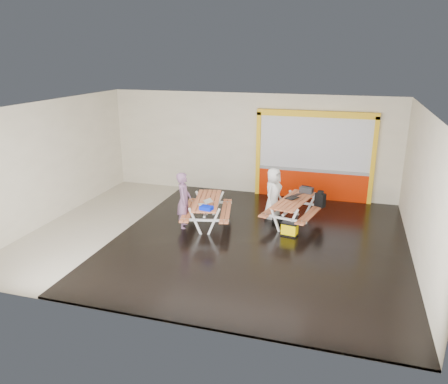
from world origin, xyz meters
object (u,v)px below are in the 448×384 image
(picnic_table_right, at_px, (293,206))
(toolbox, at_px, (306,190))
(person_left, at_px, (184,201))
(person_right, at_px, (273,193))
(blue_pouch, at_px, (206,208))
(laptop_left, at_px, (205,204))
(backpack, at_px, (320,199))
(laptop_right, at_px, (294,197))
(fluke_bag, at_px, (290,229))
(picnic_table_left, at_px, (207,206))
(dark_case, at_px, (279,219))

(picnic_table_right, relative_size, toolbox, 5.16)
(person_left, bearing_deg, picnic_table_right, -84.27)
(person_right, bearing_deg, blue_pouch, 154.43)
(blue_pouch, bearing_deg, laptop_left, 115.54)
(laptop_left, height_order, backpack, backpack)
(picnic_table_right, relative_size, blue_pouch, 6.70)
(laptop_left, relative_size, backpack, 1.00)
(person_left, bearing_deg, laptop_right, -82.53)
(picnic_table_right, height_order, person_left, person_left)
(toolbox, bearing_deg, blue_pouch, -136.88)
(laptop_left, bearing_deg, fluke_bag, 7.59)
(laptop_right, bearing_deg, person_left, -157.63)
(toolbox, bearing_deg, person_right, -153.72)
(person_left, height_order, blue_pouch, person_left)
(toolbox, bearing_deg, picnic_table_left, -150.58)
(backpack, relative_size, fluke_bag, 1.01)
(picnic_table_right, height_order, dark_case, picnic_table_right)
(person_left, bearing_deg, fluke_bag, -100.69)
(person_left, bearing_deg, backpack, -81.36)
(dark_case, bearing_deg, picnic_table_right, -7.01)
(picnic_table_right, distance_m, laptop_left, 2.57)
(blue_pouch, relative_size, backpack, 0.69)
(blue_pouch, distance_m, backpack, 3.45)
(backpack, relative_size, dark_case, 1.28)
(picnic_table_left, xyz_separation_m, person_right, (1.71, 1.03, 0.22))
(toolbox, xyz_separation_m, backpack, (0.43, -0.27, -0.16))
(blue_pouch, height_order, dark_case, blue_pouch)
(person_right, height_order, backpack, person_right)
(picnic_table_right, bearing_deg, backpack, 34.16)
(person_left, bearing_deg, blue_pouch, -131.23)
(picnic_table_left, relative_size, laptop_right, 4.04)
(picnic_table_right, relative_size, laptop_right, 4.03)
(person_left, relative_size, fluke_bag, 3.49)
(person_right, bearing_deg, dark_case, -121.44)
(person_right, xyz_separation_m, fluke_bag, (0.68, -1.17, -0.59))
(picnic_table_left, xyz_separation_m, picnic_table_right, (2.36, 0.74, -0.00))
(person_right, xyz_separation_m, laptop_right, (0.63, -0.20, 0.02))
(backpack, distance_m, dark_case, 1.33)
(laptop_left, distance_m, fluke_bag, 2.40)
(laptop_left, relative_size, dark_case, 1.27)
(backpack, bearing_deg, blue_pouch, -145.05)
(picnic_table_left, relative_size, person_left, 1.34)
(dark_case, bearing_deg, person_left, -155.44)
(person_right, distance_m, backpack, 1.37)
(person_left, bearing_deg, laptop_left, -112.71)
(picnic_table_left, relative_size, toolbox, 5.17)
(person_right, distance_m, dark_case, 0.77)
(person_left, xyz_separation_m, backpack, (3.63, 1.58, -0.11))
(backpack, bearing_deg, laptop_right, -152.02)
(picnic_table_left, relative_size, fluke_bag, 4.66)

